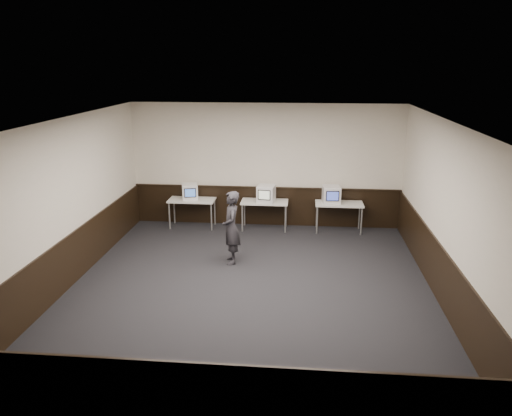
{
  "coord_description": "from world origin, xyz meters",
  "views": [
    {
      "loc": [
        0.95,
        -8.69,
        4.19
      ],
      "look_at": [
        -0.03,
        1.6,
        1.15
      ],
      "focal_mm": 35.0,
      "sensor_mm": 36.0,
      "label": 1
    }
  ],
  "objects_px": {
    "desk_right": "(339,206)",
    "emac_right": "(331,195)",
    "emac_center": "(266,194)",
    "desk_left": "(192,202)",
    "emac_left": "(190,192)",
    "person": "(231,228)",
    "desk_center": "(265,204)"
  },
  "relations": [
    {
      "from": "emac_left",
      "to": "emac_right",
      "type": "bearing_deg",
      "value": -15.17
    },
    {
      "from": "desk_right",
      "to": "emac_right",
      "type": "relative_size",
      "value": 2.4
    },
    {
      "from": "desk_left",
      "to": "emac_right",
      "type": "distance_m",
      "value": 3.6
    },
    {
      "from": "desk_left",
      "to": "desk_right",
      "type": "relative_size",
      "value": 1.0
    },
    {
      "from": "desk_left",
      "to": "emac_center",
      "type": "xyz_separation_m",
      "value": [
        1.94,
        -0.05,
        0.28
      ]
    },
    {
      "from": "emac_left",
      "to": "person",
      "type": "relative_size",
      "value": 0.32
    },
    {
      "from": "desk_center",
      "to": "emac_center",
      "type": "xyz_separation_m",
      "value": [
        0.04,
        -0.05,
        0.28
      ]
    },
    {
      "from": "desk_right",
      "to": "emac_right",
      "type": "height_order",
      "value": "emac_right"
    },
    {
      "from": "desk_right",
      "to": "person",
      "type": "xyz_separation_m",
      "value": [
        -2.43,
        -2.31,
        0.11
      ]
    },
    {
      "from": "emac_left",
      "to": "emac_center",
      "type": "xyz_separation_m",
      "value": [
        1.99,
        -0.07,
        0.01
      ]
    },
    {
      "from": "emac_left",
      "to": "person",
      "type": "bearing_deg",
      "value": -73.48
    },
    {
      "from": "emac_right",
      "to": "desk_right",
      "type": "bearing_deg",
      "value": -3.31
    },
    {
      "from": "desk_left",
      "to": "person",
      "type": "height_order",
      "value": "person"
    },
    {
      "from": "desk_center",
      "to": "emac_left",
      "type": "xyz_separation_m",
      "value": [
        -1.95,
        0.02,
        0.27
      ]
    },
    {
      "from": "desk_right",
      "to": "emac_center",
      "type": "distance_m",
      "value": 1.88
    },
    {
      "from": "emac_left",
      "to": "desk_center",
      "type": "bearing_deg",
      "value": -15.39
    },
    {
      "from": "emac_center",
      "to": "person",
      "type": "height_order",
      "value": "person"
    },
    {
      "from": "desk_left",
      "to": "emac_center",
      "type": "height_order",
      "value": "emac_center"
    },
    {
      "from": "desk_center",
      "to": "emac_center",
      "type": "relative_size",
      "value": 2.36
    },
    {
      "from": "desk_center",
      "to": "desk_right",
      "type": "height_order",
      "value": "same"
    },
    {
      "from": "desk_right",
      "to": "emac_right",
      "type": "xyz_separation_m",
      "value": [
        -0.21,
        -0.01,
        0.29
      ]
    },
    {
      "from": "emac_center",
      "to": "emac_right",
      "type": "bearing_deg",
      "value": 9.76
    },
    {
      "from": "emac_left",
      "to": "emac_right",
      "type": "xyz_separation_m",
      "value": [
        3.64,
        -0.03,
        0.02
      ]
    },
    {
      "from": "desk_right",
      "to": "emac_center",
      "type": "height_order",
      "value": "emac_center"
    },
    {
      "from": "desk_center",
      "to": "emac_center",
      "type": "bearing_deg",
      "value": -50.33
    },
    {
      "from": "desk_left",
      "to": "emac_center",
      "type": "bearing_deg",
      "value": -1.5
    },
    {
      "from": "desk_left",
      "to": "desk_right",
      "type": "bearing_deg",
      "value": 0.0
    },
    {
      "from": "emac_left",
      "to": "emac_center",
      "type": "height_order",
      "value": "emac_center"
    },
    {
      "from": "desk_left",
      "to": "emac_right",
      "type": "relative_size",
      "value": 2.4
    },
    {
      "from": "emac_right",
      "to": "emac_left",
      "type": "bearing_deg",
      "value": 174.69
    },
    {
      "from": "emac_left",
      "to": "person",
      "type": "xyz_separation_m",
      "value": [
        1.42,
        -2.34,
        -0.16
      ]
    },
    {
      "from": "desk_center",
      "to": "emac_left",
      "type": "bearing_deg",
      "value": 179.34
    }
  ]
}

